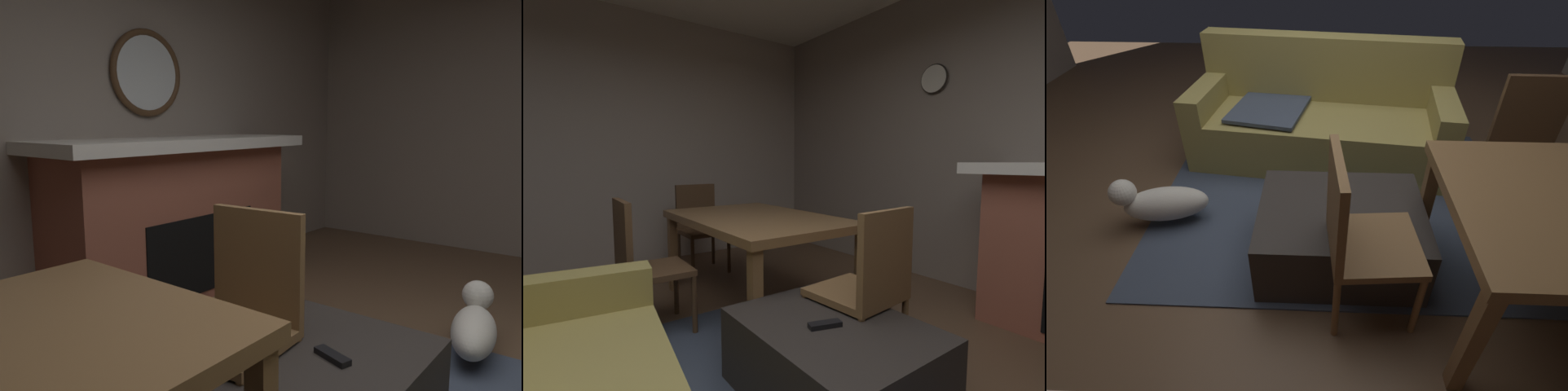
{
  "view_description": "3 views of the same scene",
  "coord_description": "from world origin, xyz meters",
  "views": [
    {
      "loc": [
        1.77,
        0.38,
        1.3
      ],
      "look_at": [
        0.12,
        -0.93,
        0.97
      ],
      "focal_mm": 33.6,
      "sensor_mm": 36.0,
      "label": 1
    },
    {
      "loc": [
        -0.96,
        0.6,
        1.18
      ],
      "look_at": [
        0.78,
        -0.64,
        0.97
      ],
      "focal_mm": 24.37,
      "sensor_mm": 36.0,
      "label": 2
    },
    {
      "loc": [
        0.12,
        -2.16,
        1.74
      ],
      "look_at": [
        0.06,
        -0.64,
        0.55
      ],
      "focal_mm": 25.48,
      "sensor_mm": 36.0,
      "label": 3
    }
  ],
  "objects": [
    {
      "name": "small_dog",
      "position": [
        -0.94,
        -0.28,
        0.18
      ],
      "size": [
        0.62,
        0.34,
        0.33
      ],
      "color": "silver",
      "rests_on": "ground"
    },
    {
      "name": "wall_back_fireplace_side",
      "position": [
        0.0,
        -2.71,
        1.43
      ],
      "size": [
        7.19,
        0.12,
        2.87
      ],
      "primitive_type": "cube",
      "color": "gray",
      "rests_on": "ground"
    },
    {
      "name": "fireplace",
      "position": [
        -0.65,
        -2.34,
        0.59
      ],
      "size": [
        2.11,
        0.76,
        1.17
      ],
      "color": "#9E5642",
      "rests_on": "ground"
    },
    {
      "name": "round_wall_mirror",
      "position": [
        -0.65,
        -2.62,
        1.65
      ],
      "size": [
        0.65,
        0.05,
        0.65
      ],
      "color": "#4C331E"
    },
    {
      "name": "dining_chair_west",
      "position": [
        0.31,
        -0.87,
        0.52
      ],
      "size": [
        0.47,
        0.47,
        0.93
      ],
      "color": "brown",
      "rests_on": "ground"
    },
    {
      "name": "tv_remote",
      "position": [
        0.23,
        -0.49,
        0.41
      ],
      "size": [
        0.1,
        0.17,
        0.02
      ],
      "primitive_type": "cube",
      "rotation": [
        0.0,
        0.0,
        -0.31
      ],
      "color": "black",
      "rests_on": "ottoman_coffee_table"
    }
  ]
}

